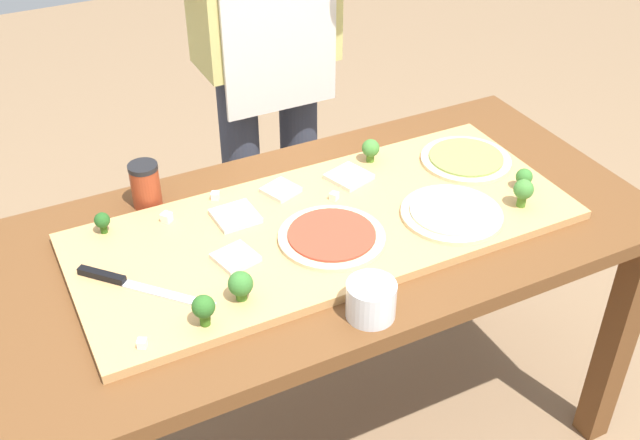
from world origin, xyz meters
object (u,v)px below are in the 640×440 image
Objects in this scene: pizza_slice_near_left at (349,177)px; cook_center at (266,29)px; flour_cup at (371,302)px; broccoli_floret_center_right at (523,191)px; prep_table at (324,264)px; broccoli_floret_back_left at (204,308)px; cheese_crumble_a at (142,343)px; broccoli_floret_back_right at (524,177)px; cheese_crumble_b at (334,196)px; cheese_crumble_d at (167,217)px; sauce_jar at (145,185)px; pizza_whole_tomato_red at (332,236)px; broccoli_floret_back_mid at (102,221)px; chefs_knife at (126,282)px; cheese_crumble_c at (215,196)px; pizza_slice_center at (281,190)px; pizza_slice_near_right at (235,216)px; pizza_whole_cheese_artichoke at (452,213)px; pizza_whole_pesto_green at (466,159)px; broccoli_floret_front_right at (241,285)px; pizza_slice_far_left at (236,258)px; broccoli_floret_front_mid at (371,149)px.

cook_center is (0.01, 0.52, 0.20)m from pizza_slice_near_left.
broccoli_floret_center_right is at bearing 16.65° from flour_cup.
broccoli_floret_center_right reaches higher than prep_table.
broccoli_floret_back_left is 4.02× the size of cheese_crumble_a.
broccoli_floret_back_right is 0.47m from cheese_crumble_b.
broccoli_floret_back_left is at bearing -176.68° from broccoli_floret_center_right.
cheese_crumble_d is at bearing 166.29° from cheese_crumble_b.
sauce_jar is at bearing 162.88° from pizza_slice_near_left.
broccoli_floret_back_mid is (-0.45, 0.26, 0.02)m from pizza_whole_tomato_red.
prep_table is 6.35× the size of chefs_knife.
prep_table is 85.53× the size of cheese_crumble_c.
broccoli_floret_back_right reaches higher than pizza_slice_near_left.
prep_table is 16.81× the size of pizza_slice_near_left.
cheese_crumble_c is 0.60m from cook_center.
pizza_slice_near_left is 1.73× the size of broccoli_floret_back_right.
cheese_crumble_a is at bearing -163.70° from pizza_whole_tomato_red.
cook_center reaches higher than sauce_jar.
chefs_knife is at bearing 145.41° from flour_cup.
cheese_crumble_a is at bearing -141.15° from pizza_slice_center.
sauce_jar is (-0.79, 0.44, -0.01)m from broccoli_floret_center_right.
broccoli_floret_back_right is 1.01m from broccoli_floret_back_mid.
broccoli_floret_center_right reaches higher than pizza_slice_near_right.
chefs_knife is 0.75m from pizza_whole_cheese_artichoke.
pizza_whole_pesto_green is 13.66× the size of cheese_crumble_a.
broccoli_floret_center_right is 0.52m from flour_cup.
cheese_crumble_d is at bearing 65.91° from cheese_crumble_a.
sauce_jar is (-0.15, 0.08, 0.03)m from cheese_crumble_c.
broccoli_floret_front_right reaches higher than cheese_crumble_a.
pizza_whole_pesto_green is at bearing -7.19° from broccoli_floret_back_mid.
broccoli_floret_back_left is at bearing -146.15° from pizza_slice_near_left.
cheese_crumble_a reaches higher than pizza_slice_near_right.
broccoli_floret_back_right is (0.97, -0.08, 0.03)m from chefs_knife.
cook_center is (0.61, 0.47, 0.18)m from broccoli_floret_back_mid.
sauce_jar is at bearing -142.63° from cook_center.
broccoli_floret_back_right is at bearing 6.45° from cheese_crumble_a.
sauce_jar is (-0.79, 0.21, 0.03)m from pizza_whole_pesto_green.
broccoli_floret_back_mid is 0.54m from cheese_crumble_b.
broccoli_floret_back_mid is (-0.29, 0.08, 0.03)m from pizza_slice_near_right.
broccoli_floret_center_right is at bearing -13.50° from pizza_whole_cheese_artichoke.
broccoli_floret_back_right is at bearing -4.19° from pizza_slice_far_left.
cheese_crumble_a is at bearing -146.93° from pizza_slice_far_left.
broccoli_floret_front_mid is at bearing 33.17° from broccoli_floret_back_left.
prep_table is at bearing 23.18° from cheese_crumble_a.
pizza_slice_near_left and pizza_slice_center have the same top height.
pizza_slice_center is 0.57m from cook_center.
cook_center reaches higher than pizza_slice_far_left.
flour_cup is at bearing -91.47° from pizza_slice_center.
cheese_crumble_a is (-0.48, -0.14, 0.00)m from pizza_whole_tomato_red.
pizza_whole_pesto_green is at bearing 106.57° from broccoli_floret_back_right.
sauce_jar is (0.03, 0.49, -0.01)m from broccoli_floret_back_left.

